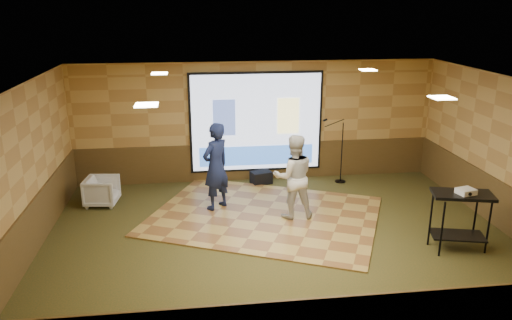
{
  "coord_description": "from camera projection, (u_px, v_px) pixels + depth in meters",
  "views": [
    {
      "loc": [
        -1.55,
        -8.56,
        4.34
      ],
      "look_at": [
        -0.32,
        0.99,
        1.3
      ],
      "focal_mm": 35.0,
      "sensor_mm": 36.0,
      "label": 1
    }
  ],
  "objects": [
    {
      "name": "mic_stand",
      "position": [
        339.0,
        163.0,
        12.52
      ],
      "size": [
        0.65,
        0.27,
        1.66
      ],
      "rotation": [
        0.0,
        0.0,
        0.29
      ],
      "color": "black",
      "rests_on": "ground"
    },
    {
      "name": "wainscot_back",
      "position": [
        256.0,
        161.0,
        12.74
      ],
      "size": [
        9.0,
        0.04,
        0.95
      ],
      "primitive_type": "cube",
      "color": "#4E3B1A",
      "rests_on": "ground"
    },
    {
      "name": "ground",
      "position": [
        279.0,
        239.0,
        9.6
      ],
      "size": [
        9.0,
        9.0,
        0.0
      ],
      "primitive_type": "plane",
      "color": "#2B3618",
      "rests_on": "ground"
    },
    {
      "name": "downlight_nw",
      "position": [
        159.0,
        73.0,
        10.14
      ],
      "size": [
        0.32,
        0.32,
        0.02
      ],
      "primitive_type": "cube",
      "color": "#FFEFBF",
      "rests_on": "room_shell"
    },
    {
      "name": "projector",
      "position": [
        466.0,
        191.0,
        8.84
      ],
      "size": [
        0.35,
        0.31,
        0.1
      ],
      "primitive_type": "cube",
      "rotation": [
        0.0,
        0.0,
        0.24
      ],
      "color": "white",
      "rests_on": "av_table"
    },
    {
      "name": "wainscot_left",
      "position": [
        33.0,
        229.0,
        8.91
      ],
      "size": [
        0.04,
        7.0,
        0.95
      ],
      "primitive_type": "cube",
      "color": "#4E3B1A",
      "rests_on": "ground"
    },
    {
      "name": "dance_floor",
      "position": [
        265.0,
        216.0,
        10.61
      ],
      "size": [
        5.66,
        5.11,
        0.03
      ],
      "primitive_type": "cube",
      "rotation": [
        0.0,
        0.0,
        -0.43
      ],
      "color": "#AA873E",
      "rests_on": "ground"
    },
    {
      "name": "av_table",
      "position": [
        461.0,
        209.0,
        8.98
      ],
      "size": [
        1.05,
        0.55,
        1.1
      ],
      "rotation": [
        0.0,
        0.0,
        -0.25
      ],
      "color": "black",
      "rests_on": "ground"
    },
    {
      "name": "downlight_se",
      "position": [
        442.0,
        98.0,
        7.55
      ],
      "size": [
        0.32,
        0.32,
        0.02
      ],
      "primitive_type": "cube",
      "color": "#FFEFBF",
      "rests_on": "room_shell"
    },
    {
      "name": "player_left",
      "position": [
        216.0,
        166.0,
        10.69
      ],
      "size": [
        0.83,
        0.81,
        1.91
      ],
      "primitive_type": "imported",
      "rotation": [
        0.0,
        0.0,
        3.86
      ],
      "color": "#151D42",
      "rests_on": "dance_floor"
    },
    {
      "name": "banquet_chair",
      "position": [
        102.0,
        191.0,
        11.15
      ],
      "size": [
        0.78,
        0.76,
        0.64
      ],
      "primitive_type": "imported",
      "rotation": [
        0.0,
        0.0,
        1.46
      ],
      "color": "gray",
      "rests_on": "ground"
    },
    {
      "name": "wainscot_right",
      "position": [
        499.0,
        205.0,
        10.0
      ],
      "size": [
        0.04,
        7.0,
        0.95
      ],
      "primitive_type": "cube",
      "color": "#4E3B1A",
      "rests_on": "ground"
    },
    {
      "name": "projector_screen",
      "position": [
        256.0,
        123.0,
        12.4
      ],
      "size": [
        3.32,
        0.06,
        2.52
      ],
      "color": "black",
      "rests_on": "room_shell"
    },
    {
      "name": "room_shell",
      "position": [
        281.0,
        134.0,
        8.96
      ],
      "size": [
        9.04,
        7.04,
        3.02
      ],
      "color": "tan",
      "rests_on": "ground"
    },
    {
      "name": "downlight_sw",
      "position": [
        146.0,
        105.0,
        7.01
      ],
      "size": [
        0.32,
        0.32,
        0.02
      ],
      "primitive_type": "cube",
      "color": "#FFEFBF",
      "rests_on": "room_shell"
    },
    {
      "name": "downlight_ne",
      "position": [
        368.0,
        70.0,
        10.67
      ],
      "size": [
        0.32,
        0.32,
        0.02
      ],
      "primitive_type": "cube",
      "color": "#FFEFBF",
      "rests_on": "room_shell"
    },
    {
      "name": "player_right",
      "position": [
        294.0,
        177.0,
        10.27
      ],
      "size": [
        0.86,
        0.67,
        1.78
      ],
      "primitive_type": "imported",
      "rotation": [
        0.0,
        0.0,
        3.14
      ],
      "color": "beige",
      "rests_on": "dance_floor"
    },
    {
      "name": "duffel_bag",
      "position": [
        261.0,
        177.0,
        12.51
      ],
      "size": [
        0.57,
        0.46,
        0.31
      ],
      "primitive_type": "cube",
      "rotation": [
        0.0,
        0.0,
        0.3
      ],
      "color": "black",
      "rests_on": "ground"
    }
  ]
}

